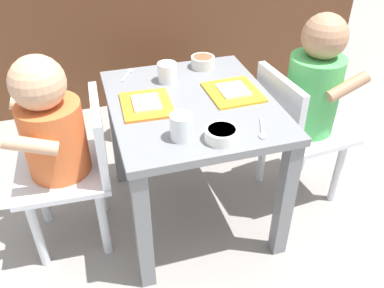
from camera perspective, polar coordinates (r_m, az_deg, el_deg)
name	(u,v)px	position (r m, az deg, el deg)	size (l,w,h in m)	color
ground_plane	(192,210)	(1.56, 0.00, -9.06)	(7.00, 7.00, 0.00)	gray
kitchen_cabinet_back	(133,5)	(2.23, -8.13, 18.50)	(2.35, 0.37, 0.91)	#56331E
dining_table	(192,125)	(1.32, 0.00, 2.67)	(0.50, 0.58, 0.47)	slate
seated_child_left	(56,134)	(1.26, -18.24, 1.34)	(0.29, 0.29, 0.67)	silver
seated_child_right	(310,92)	(1.44, 16.06, 6.90)	(0.30, 0.30, 0.70)	silver
dog	(169,86)	(1.90, -3.24, 8.04)	(0.49, 0.24, 0.33)	olive
food_tray_left	(146,104)	(1.26, -6.32, 5.49)	(0.16, 0.18, 0.02)	orange
food_tray_right	(233,92)	(1.33, 5.72, 7.23)	(0.16, 0.18, 0.02)	gold
water_cup_left	(167,74)	(1.39, -3.45, 9.70)	(0.06, 0.06, 0.06)	white
water_cup_right	(181,128)	(1.09, -1.46, 2.21)	(0.06, 0.06, 0.07)	white
cereal_bowl_right_side	(203,62)	(1.49, 1.50, 11.33)	(0.08, 0.08, 0.04)	silver
veggie_bowl_far	(222,134)	(1.10, 4.11, 1.42)	(0.09, 0.09, 0.03)	white
spoon_by_left_tray	(128,74)	(1.46, -8.84, 9.61)	(0.06, 0.09, 0.01)	silver
spoon_by_right_tray	(262,131)	(1.15, 9.65, 1.85)	(0.05, 0.10, 0.01)	silver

